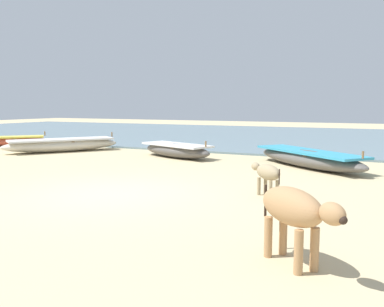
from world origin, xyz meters
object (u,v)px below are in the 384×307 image
(fishing_boat_3, at_px, (10,141))
(fishing_boat_4, at_px, (308,158))
(fishing_boat_1, at_px, (177,150))
(fishing_boat_5, at_px, (62,145))
(cow_adult_tan, at_px, (294,210))
(calf_near_dun, at_px, (267,173))

(fishing_boat_3, bearing_deg, fishing_boat_4, -50.03)
(fishing_boat_1, bearing_deg, fishing_boat_5, -154.29)
(cow_adult_tan, xyz_separation_m, calf_near_dun, (-1.37, 3.64, -0.18))
(fishing_boat_3, height_order, fishing_boat_4, fishing_boat_4)
(fishing_boat_1, xyz_separation_m, fishing_boat_4, (4.89, -0.38, 0.01))
(fishing_boat_4, relative_size, cow_adult_tan, 3.38)
(fishing_boat_1, xyz_separation_m, calf_near_dun, (4.90, -5.03, 0.22))
(fishing_boat_3, bearing_deg, cow_adult_tan, -77.28)
(fishing_boat_3, xyz_separation_m, calf_near_dun, (14.10, -5.36, 0.25))
(fishing_boat_1, height_order, calf_near_dun, fishing_boat_1)
(fishing_boat_1, relative_size, fishing_boat_5, 0.77)
(fishing_boat_1, distance_m, cow_adult_tan, 10.70)
(fishing_boat_4, height_order, fishing_boat_5, fishing_boat_5)
(fishing_boat_1, relative_size, cow_adult_tan, 2.75)
(fishing_boat_3, relative_size, cow_adult_tan, 2.49)
(fishing_boat_5, bearing_deg, calf_near_dun, -80.52)
(fishing_boat_1, height_order, fishing_boat_5, fishing_boat_5)
(fishing_boat_5, distance_m, calf_near_dun, 11.13)
(fishing_boat_4, relative_size, fishing_boat_5, 0.95)
(fishing_boat_1, height_order, fishing_boat_4, fishing_boat_4)
(fishing_boat_1, xyz_separation_m, fishing_boat_5, (-5.23, -0.42, 0.02))
(cow_adult_tan, height_order, calf_near_dun, cow_adult_tan)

